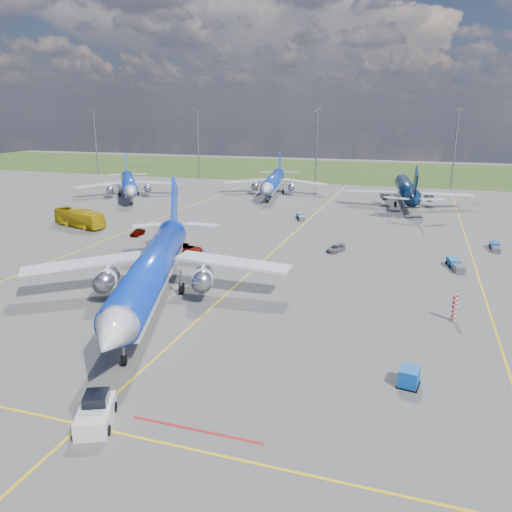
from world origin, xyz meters
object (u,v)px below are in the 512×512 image
(warning_post, at_px, (455,308))
(bg_jet_n, at_px, (405,205))
(uld_container, at_px, (409,377))
(service_car_a, at_px, (138,232))
(service_car_b, at_px, (187,249))
(service_car_c, at_px, (336,248))
(baggage_tug_w, at_px, (456,265))
(bg_jet_nw, at_px, (130,197))
(baggage_tug_c, at_px, (301,217))
(bg_jet_nnw, at_px, (273,195))
(baggage_tug_e, at_px, (495,247))
(main_airliner, at_px, (155,302))
(apron_bus, at_px, (79,218))
(pushback_tug, at_px, (96,412))

(warning_post, relative_size, bg_jet_n, 0.07)
(uld_container, relative_size, service_car_a, 0.51)
(service_car_b, distance_m, service_car_c, 23.68)
(uld_container, distance_m, baggage_tug_w, 35.58)
(bg_jet_nw, distance_m, service_car_a, 44.48)
(baggage_tug_c, bearing_deg, uld_container, -88.56)
(bg_jet_nnw, xyz_separation_m, baggage_tug_w, (43.42, -55.92, 0.55))
(warning_post, relative_size, baggage_tug_w, 0.56)
(baggage_tug_e, bearing_deg, service_car_b, -157.44)
(baggage_tug_w, bearing_deg, baggage_tug_c, 124.93)
(baggage_tug_e, bearing_deg, service_car_c, -157.05)
(bg_jet_nnw, xyz_separation_m, service_car_b, (3.48, -60.42, 0.72))
(warning_post, xyz_separation_m, main_airliner, (-32.99, -5.15, -1.50))
(service_car_a, height_order, baggage_tug_e, service_car_a)
(bg_jet_n, height_order, baggage_tug_c, bg_jet_n)
(service_car_a, xyz_separation_m, baggage_tug_c, (24.70, 23.68, -0.11))
(warning_post, relative_size, apron_bus, 0.24)
(warning_post, height_order, main_airliner, main_airliner)
(main_airliner, bearing_deg, apron_bus, 117.85)
(bg_jet_n, bearing_deg, service_car_b, 54.25)
(pushback_tug, distance_m, baggage_tug_c, 74.53)
(warning_post, xyz_separation_m, uld_container, (-4.11, -15.11, -0.76))
(bg_jet_nw, distance_m, apron_bus, 35.77)
(bg_jet_n, bearing_deg, main_airliner, 65.02)
(bg_jet_nw, relative_size, baggage_tug_c, 7.71)
(bg_jet_nw, relative_size, uld_container, 20.74)
(bg_jet_nnw, bearing_deg, apron_bus, -126.20)
(pushback_tug, height_order, service_car_b, pushback_tug)
(bg_jet_n, bearing_deg, apron_bus, 30.82)
(service_car_c, xyz_separation_m, baggage_tug_w, (17.69, -3.63, -0.01))
(bg_jet_nnw, xyz_separation_m, service_car_c, (25.72, -52.30, 0.56))
(apron_bus, bearing_deg, service_car_b, -92.97)
(bg_jet_nnw, distance_m, baggage_tug_c, 32.36)
(bg_jet_nnw, relative_size, baggage_tug_w, 7.36)
(warning_post, xyz_separation_m, bg_jet_n, (-7.56, 71.56, -1.50))
(bg_jet_nw, bearing_deg, service_car_c, -64.82)
(apron_bus, distance_m, service_car_c, 50.43)
(pushback_tug, bearing_deg, bg_jet_n, 55.44)
(pushback_tug, distance_m, baggage_tug_w, 54.32)
(bg_jet_n, relative_size, service_car_c, 10.63)
(warning_post, relative_size, main_airliner, 0.07)
(baggage_tug_e, bearing_deg, bg_jet_nnw, 141.43)
(uld_container, distance_m, baggage_tug_e, 49.57)
(pushback_tug, relative_size, service_car_c, 1.55)
(bg_jet_n, xyz_separation_m, apron_bus, (-59.29, -45.43, 1.73))
(service_car_c, relative_size, baggage_tug_w, 0.72)
(baggage_tug_w, bearing_deg, apron_bus, 162.88)
(bg_jet_nw, height_order, service_car_b, bg_jet_nw)
(pushback_tug, distance_m, uld_container, 24.38)
(bg_jet_nw, xyz_separation_m, pushback_tug, (51.99, -87.77, 0.82))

